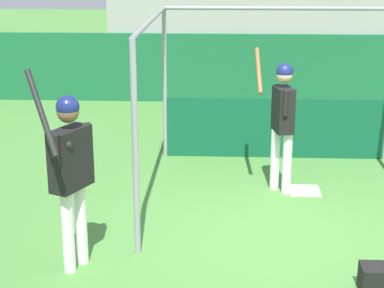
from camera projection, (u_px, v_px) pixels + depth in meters
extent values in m
plane|color=#477F38|center=(277.00, 242.00, 7.57)|extent=(60.00, 60.00, 0.00)
cube|color=#196038|center=(253.00, 68.00, 14.27)|extent=(24.00, 0.12, 1.53)
cube|color=#9E9E99|center=(252.00, 33.00, 15.29)|extent=(6.50, 2.40, 2.78)
cube|color=#1E6B3D|center=(144.00, 29.00, 14.59)|extent=(0.45, 0.40, 0.10)
cube|color=#1E6B3D|center=(145.00, 17.00, 14.70)|extent=(0.45, 0.06, 0.40)
cube|color=#1E6B3D|center=(168.00, 29.00, 14.56)|extent=(0.45, 0.40, 0.10)
cube|color=#1E6B3D|center=(169.00, 18.00, 14.67)|extent=(0.45, 0.06, 0.40)
cube|color=#1E6B3D|center=(192.00, 29.00, 14.54)|extent=(0.45, 0.40, 0.10)
cube|color=#1E6B3D|center=(193.00, 18.00, 14.64)|extent=(0.45, 0.06, 0.40)
cube|color=#1E6B3D|center=(217.00, 29.00, 14.51)|extent=(0.45, 0.40, 0.10)
cube|color=#1E6B3D|center=(217.00, 18.00, 14.62)|extent=(0.45, 0.06, 0.40)
cube|color=#1E6B3D|center=(241.00, 29.00, 14.49)|extent=(0.45, 0.40, 0.10)
cube|color=#1E6B3D|center=(241.00, 18.00, 14.59)|extent=(0.45, 0.06, 0.40)
cube|color=#1E6B3D|center=(265.00, 29.00, 14.46)|extent=(0.45, 0.40, 0.10)
cube|color=#1E6B3D|center=(265.00, 18.00, 14.57)|extent=(0.45, 0.06, 0.40)
cube|color=#1E6B3D|center=(290.00, 29.00, 14.44)|extent=(0.45, 0.40, 0.10)
cube|color=#1E6B3D|center=(290.00, 18.00, 14.54)|extent=(0.45, 0.06, 0.40)
cube|color=#1E6B3D|center=(314.00, 30.00, 14.41)|extent=(0.45, 0.40, 0.10)
cube|color=#1E6B3D|center=(314.00, 18.00, 14.52)|extent=(0.45, 0.06, 0.40)
cube|color=#1E6B3D|center=(339.00, 30.00, 14.38)|extent=(0.45, 0.40, 0.10)
cube|color=#1E6B3D|center=(338.00, 18.00, 14.49)|extent=(0.45, 0.06, 0.40)
cube|color=#1E6B3D|center=(364.00, 30.00, 14.36)|extent=(0.45, 0.40, 0.10)
cube|color=#1E6B3D|center=(363.00, 19.00, 14.46)|extent=(0.45, 0.06, 0.40)
cube|color=#1E6B3D|center=(148.00, 8.00, 15.24)|extent=(0.45, 0.40, 0.10)
cube|color=#1E6B3D|center=(171.00, 8.00, 15.21)|extent=(0.45, 0.40, 0.10)
cube|color=#1E6B3D|center=(194.00, 8.00, 15.19)|extent=(0.45, 0.40, 0.10)
cube|color=#1E6B3D|center=(217.00, 8.00, 15.16)|extent=(0.45, 0.40, 0.10)
cube|color=#1E6B3D|center=(241.00, 8.00, 15.14)|extent=(0.45, 0.40, 0.10)
cube|color=#1E6B3D|center=(264.00, 8.00, 15.11)|extent=(0.45, 0.40, 0.10)
cube|color=#1E6B3D|center=(287.00, 8.00, 15.08)|extent=(0.45, 0.40, 0.10)
cube|color=#1E6B3D|center=(311.00, 8.00, 15.06)|extent=(0.45, 0.40, 0.10)
cube|color=#1E6B3D|center=(334.00, 8.00, 15.03)|extent=(0.45, 0.40, 0.10)
cube|color=#1E6B3D|center=(358.00, 8.00, 15.01)|extent=(0.45, 0.40, 0.10)
cylinder|color=gray|center=(135.00, 151.00, 6.96)|extent=(0.07, 0.07, 2.43)
cylinder|color=gray|center=(165.00, 84.00, 10.40)|extent=(0.07, 0.07, 2.43)
cylinder|color=gray|center=(151.00, 20.00, 8.33)|extent=(0.06, 3.60, 0.06)
cylinder|color=gray|center=(280.00, 8.00, 9.96)|extent=(3.62, 0.06, 0.06)
cube|color=#0F5133|center=(275.00, 128.00, 10.51)|extent=(3.55, 0.03, 1.00)
cube|color=white|center=(304.00, 191.00, 9.16)|extent=(0.44, 0.44, 0.02)
cylinder|color=white|center=(287.00, 163.00, 8.98)|extent=(0.15, 0.15, 0.88)
cylinder|color=white|center=(275.00, 160.00, 9.13)|extent=(0.15, 0.15, 0.88)
cube|color=black|center=(283.00, 110.00, 8.83)|extent=(0.30, 0.44, 0.63)
sphere|color=tan|center=(285.00, 75.00, 8.69)|extent=(0.22, 0.22, 0.22)
sphere|color=navy|center=(285.00, 71.00, 8.68)|extent=(0.23, 0.23, 0.23)
cylinder|color=black|center=(285.00, 103.00, 8.58)|extent=(0.08, 0.08, 0.34)
cylinder|color=black|center=(276.00, 96.00, 8.99)|extent=(0.08, 0.08, 0.34)
cylinder|color=brown|center=(259.00, 71.00, 8.87)|extent=(0.09, 0.74, 0.54)
sphere|color=brown|center=(283.00, 88.00, 8.94)|extent=(0.08, 0.08, 0.08)
cylinder|color=white|center=(81.00, 224.00, 6.95)|extent=(0.17, 0.17, 0.92)
cylinder|color=white|center=(68.00, 232.00, 6.76)|extent=(0.17, 0.17, 0.92)
cube|color=black|center=(71.00, 159.00, 6.63)|extent=(0.41, 0.54, 0.65)
sphere|color=brown|center=(68.00, 112.00, 6.48)|extent=(0.23, 0.23, 0.23)
sphere|color=navy|center=(68.00, 107.00, 6.47)|extent=(0.24, 0.24, 0.24)
cylinder|color=black|center=(88.00, 139.00, 6.79)|extent=(0.09, 0.09, 0.36)
cylinder|color=black|center=(57.00, 153.00, 6.35)|extent=(0.09, 0.09, 0.36)
cylinder|color=black|center=(41.00, 112.00, 6.14)|extent=(0.42, 0.48, 0.78)
sphere|color=black|center=(68.00, 145.00, 6.40)|extent=(0.08, 0.08, 0.08)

